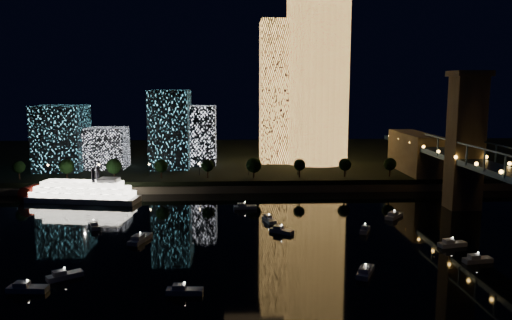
{
  "coord_description": "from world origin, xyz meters",
  "views": [
    {
      "loc": [
        -19.14,
        -125.3,
        45.08
      ],
      "look_at": [
        -10.6,
        55.0,
        17.76
      ],
      "focal_mm": 35.0,
      "sensor_mm": 36.0,
      "label": 1
    }
  ],
  "objects": [
    {
      "name": "ground",
      "position": [
        0.0,
        0.0,
        0.0
      ],
      "size": [
        520.0,
        520.0,
        0.0
      ],
      "primitive_type": "plane",
      "color": "black",
      "rests_on": "ground"
    },
    {
      "name": "far_bank",
      "position": [
        0.0,
        160.0,
        2.5
      ],
      "size": [
        420.0,
        160.0,
        5.0
      ],
      "primitive_type": "cube",
      "color": "black",
      "rests_on": "ground"
    },
    {
      "name": "seawall",
      "position": [
        0.0,
        82.0,
        1.5
      ],
      "size": [
        420.0,
        6.0,
        3.0
      ],
      "primitive_type": "cube",
      "color": "#6B5E4C",
      "rests_on": "ground"
    },
    {
      "name": "tower_cylindrical",
      "position": [
        24.23,
        129.25,
        47.72
      ],
      "size": [
        34.0,
        34.0,
        85.18
      ],
      "color": "#FFB251",
      "rests_on": "far_bank"
    },
    {
      "name": "tower_rectangular",
      "position": [
        6.9,
        135.44,
        41.21
      ],
      "size": [
        22.76,
        22.76,
        72.43
      ],
      "primitive_type": "cube",
      "color": "#FFB251",
      "rests_on": "far_bank"
    },
    {
      "name": "midrise_blocks",
      "position": [
        -65.47,
        119.75,
        20.53
      ],
      "size": [
        83.31,
        35.8,
        37.53
      ],
      "color": "silver",
      "rests_on": "far_bank"
    },
    {
      "name": "riverboat",
      "position": [
        -79.33,
        67.17,
        3.6
      ],
      "size": [
        47.5,
        17.42,
        14.04
      ],
      "color": "silver",
      "rests_on": "ground"
    },
    {
      "name": "motorboats",
      "position": [
        -11.75,
        11.55,
        0.81
      ],
      "size": [
        116.2,
        77.79,
        2.78
      ],
      "color": "silver",
      "rests_on": "ground"
    },
    {
      "name": "esplanade_trees",
      "position": [
        -34.17,
        88.0,
        10.47
      ],
      "size": [
        165.42,
        6.74,
        8.87
      ],
      "color": "black",
      "rests_on": "far_bank"
    },
    {
      "name": "street_lamps",
      "position": [
        -34.0,
        94.0,
        9.02
      ],
      "size": [
        132.7,
        0.7,
        5.65
      ],
      "color": "black",
      "rests_on": "far_bank"
    }
  ]
}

